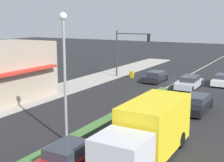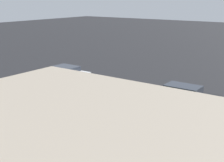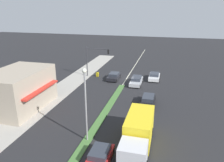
% 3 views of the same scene
% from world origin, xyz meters
% --- Properties ---
extents(lane_marking_center, '(0.16, 60.00, 0.01)m').
position_xyz_m(lane_marking_center, '(0.00, 0.00, 0.00)').
color(lane_marking_center, beige).
rests_on(lane_marking_center, ground).
extents(van_white, '(1.88, 3.94, 1.19)m').
position_xyz_m(van_white, '(-5.00, -0.65, 0.59)').
color(van_white, silver).
rests_on(van_white, ground).
extents(sedan_silver, '(1.82, 4.60, 1.27)m').
position_xyz_m(sedan_silver, '(-2.20, 2.66, 0.62)').
color(sedan_silver, '#B7BABF').
rests_on(sedan_silver, ground).
extents(suv_black, '(1.77, 4.41, 1.26)m').
position_xyz_m(suv_black, '(-5.00, 10.66, 0.60)').
color(suv_black, black).
rests_on(suv_black, ground).
extents(sedan_dark, '(1.85, 3.86, 1.19)m').
position_xyz_m(sedan_dark, '(2.20, 1.13, 0.58)').
color(sedan_dark, black).
rests_on(sedan_dark, ground).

